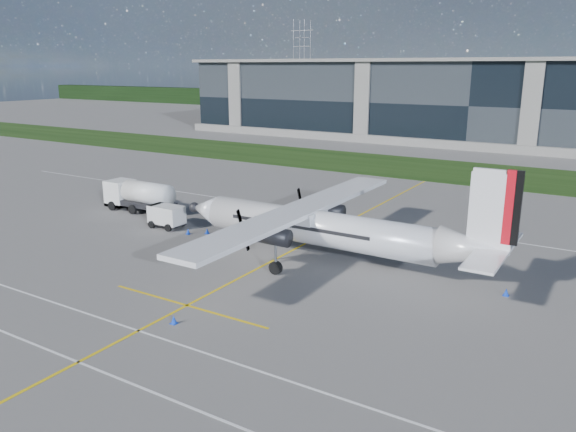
{
  "coord_description": "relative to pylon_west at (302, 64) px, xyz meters",
  "views": [
    {
      "loc": [
        24.92,
        -29.78,
        14.17
      ],
      "look_at": [
        3.38,
        5.2,
        3.18
      ],
      "focal_mm": 35.0,
      "sensor_mm": 36.0,
      "label": 1
    }
  ],
  "objects": [
    {
      "name": "tree_line",
      "position": [
        80.0,
        -10.0,
        -12.0
      ],
      "size": [
        400.0,
        6.0,
        6.0
      ],
      "primitive_type": "cube",
      "color": "black",
      "rests_on": "ground"
    },
    {
      "name": "grass_strip",
      "position": [
        80.0,
        -102.0,
        -14.98
      ],
      "size": [
        400.0,
        18.0,
        0.04
      ],
      "primitive_type": "cube",
      "color": "black",
      "rests_on": "ground"
    },
    {
      "name": "safety_cone_tail",
      "position": [
        99.33,
        -144.16,
        -14.75
      ],
      "size": [
        0.36,
        0.36,
        0.5
      ],
      "primitive_type": "cone",
      "color": "#0B35C2",
      "rests_on": "ground"
    },
    {
      "name": "yellow_taxiway_centerline",
      "position": [
        83.0,
        -140.0,
        -14.99
      ],
      "size": [
        0.2,
        70.0,
        0.01
      ],
      "primitive_type": "cube",
      "color": "yellow",
      "rests_on": "ground"
    },
    {
      "name": "pylon_west",
      "position": [
        0.0,
        0.0,
        0.0
      ],
      "size": [
        9.0,
        4.6,
        30.0
      ],
      "primitive_type": null,
      "color": "gray",
      "rests_on": "ground"
    },
    {
      "name": "terminal_building",
      "position": [
        80.0,
        -70.0,
        -7.5
      ],
      "size": [
        120.0,
        20.0,
        15.0
      ],
      "primitive_type": "cube",
      "color": "black",
      "rests_on": "ground"
    },
    {
      "name": "ground",
      "position": [
        80.0,
        -110.0,
        -15.0
      ],
      "size": [
        400.0,
        400.0,
        0.0
      ],
      "primitive_type": "plane",
      "color": "slate",
      "rests_on": "ground"
    },
    {
      "name": "safety_cone_nose_stbd",
      "position": [
        74.26,
        -143.5,
        -14.75
      ],
      "size": [
        0.36,
        0.36,
        0.5
      ],
      "primitive_type": "cone",
      "color": "#0B35C2",
      "rests_on": "ground"
    },
    {
      "name": "ground_crew_person",
      "position": [
        69.39,
        -143.1,
        -13.93
      ],
      "size": [
        0.8,
        0.99,
        2.14
      ],
      "primitive_type": "imported",
      "rotation": [
        0.0,
        0.0,
        1.8
      ],
      "color": "#F25907",
      "rests_on": "ground"
    },
    {
      "name": "white_lane_line",
      "position": [
        80.0,
        -164.0,
        -14.99
      ],
      "size": [
        90.0,
        0.15,
        0.01
      ],
      "primitive_type": "cube",
      "color": "white",
      "rests_on": "ground"
    },
    {
      "name": "baggage_tug",
      "position": [
        69.86,
        -143.83,
        -13.99
      ],
      "size": [
        3.35,
        2.01,
        2.01
      ],
      "primitive_type": null,
      "color": "silver",
      "rests_on": "ground"
    },
    {
      "name": "turboprop_aircraft",
      "position": [
        86.64,
        -144.44,
        -10.92
      ],
      "size": [
        26.2,
        27.17,
        8.15
      ],
      "primitive_type": null,
      "color": "white",
      "rests_on": "ground"
    },
    {
      "name": "fuel_tanker_truck",
      "position": [
        62.92,
        -140.91,
        -13.44
      ],
      "size": [
        8.31,
        2.7,
        3.12
      ],
      "primitive_type": null,
      "color": "white",
      "rests_on": "ground"
    },
    {
      "name": "safety_cone_portwing",
      "position": [
        84.05,
        -158.29,
        -14.75
      ],
      "size": [
        0.36,
        0.36,
        0.5
      ],
      "primitive_type": "cone",
      "color": "#0B35C2",
      "rests_on": "ground"
    },
    {
      "name": "safety_cone_fwd",
      "position": [
        72.94,
        -144.48,
        -14.75
      ],
      "size": [
        0.36,
        0.36,
        0.5
      ],
      "primitive_type": "cone",
      "color": "#0B35C2",
      "rests_on": "ground"
    }
  ]
}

